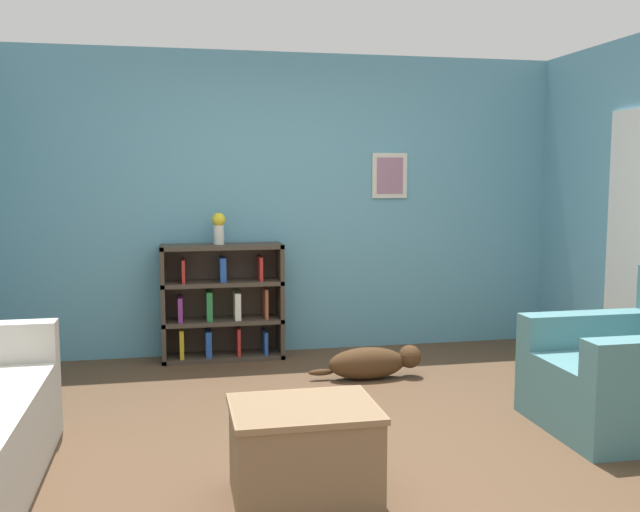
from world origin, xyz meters
name	(u,v)px	position (x,y,z in m)	size (l,w,h in m)	color
ground_plane	(334,440)	(0.00, 0.00, 0.00)	(14.00, 14.00, 0.00)	brown
wall_back	(278,204)	(0.00, 2.25, 1.30)	(5.60, 0.13, 2.60)	#609EB7
bookshelf	(222,303)	(-0.51, 2.05, 0.47)	(1.02, 0.31, 0.98)	#42382D
recliner_chair	(639,375)	(1.89, -0.16, 0.33)	(1.06, 0.92, 0.95)	slate
coffee_table	(304,449)	(-0.31, -0.71, 0.25)	(0.70, 0.54, 0.46)	#846647
dog	(373,362)	(0.57, 1.19, 0.13)	(0.88, 0.22, 0.25)	#472D19
vase	(219,227)	(-0.53, 2.03, 1.13)	(0.11, 0.11, 0.27)	silver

